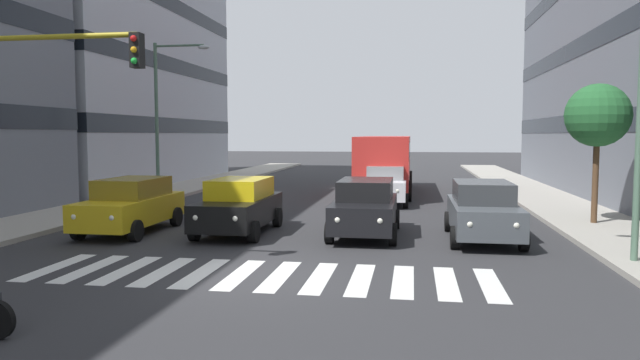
{
  "coord_description": "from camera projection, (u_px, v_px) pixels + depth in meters",
  "views": [
    {
      "loc": [
        -3.32,
        12.14,
        3.12
      ],
      "look_at": [
        -0.32,
        -6.38,
        1.62
      ],
      "focal_mm": 32.25,
      "sensor_mm": 36.0,
      "label": 1
    }
  ],
  "objects": [
    {
      "name": "bus_behind_traffic",
      "position": [
        386.0,
        158.0,
        30.33
      ],
      "size": [
        2.78,
        10.5,
        3.0
      ],
      "color": "red",
      "rests_on": "ground_plane"
    },
    {
      "name": "ground_plane",
      "position": [
        260.0,
        275.0,
        12.72
      ],
      "size": [
        180.0,
        180.0,
        0.0
      ],
      "primitive_type": "plane",
      "color": "#2D2D30"
    },
    {
      "name": "car_2",
      "position": [
        239.0,
        205.0,
        18.08
      ],
      "size": [
        2.02,
        4.44,
        1.72
      ],
      "color": "black",
      "rests_on": "ground_plane"
    },
    {
      "name": "car_1",
      "position": [
        365.0,
        207.0,
        17.66
      ],
      "size": [
        2.02,
        4.44,
        1.72
      ],
      "color": "black",
      "rests_on": "ground_plane"
    },
    {
      "name": "crosswalk_markings",
      "position": [
        260.0,
        275.0,
        12.72
      ],
      "size": [
        10.35,
        2.8,
        0.01
      ],
      "color": "silver",
      "rests_on": "ground_plane"
    },
    {
      "name": "car_row2_0",
      "position": [
        386.0,
        184.0,
        25.77
      ],
      "size": [
        2.02,
        4.44,
        1.72
      ],
      "color": "silver",
      "rests_on": "ground_plane"
    },
    {
      "name": "street_lamp_left",
      "position": [
        619.0,
        78.0,
        13.27
      ],
      "size": [
        2.95,
        0.28,
        6.92
      ],
      "color": "#4C6B56",
      "rests_on": "sidewalk_left"
    },
    {
      "name": "car_0",
      "position": [
        483.0,
        210.0,
        16.89
      ],
      "size": [
        2.02,
        4.44,
        1.72
      ],
      "color": "#474C51",
      "rests_on": "ground_plane"
    },
    {
      "name": "street_lamp_right",
      "position": [
        165.0,
        104.0,
        26.63
      ],
      "size": [
        2.71,
        0.28,
        7.17
      ],
      "color": "#4C6B56",
      "rests_on": "sidewalk_right"
    },
    {
      "name": "traffic_light_gantry",
      "position": [
        3.0,
        107.0,
        13.23
      ],
      "size": [
        5.01,
        0.36,
        5.5
      ],
      "color": "#AD991E",
      "rests_on": "ground_plane"
    },
    {
      "name": "car_3",
      "position": [
        131.0,
        205.0,
        18.23
      ],
      "size": [
        2.02,
        4.44,
        1.72
      ],
      "color": "gold",
      "rests_on": "ground_plane"
    },
    {
      "name": "street_tree_1",
      "position": [
        598.0,
        116.0,
        19.03
      ],
      "size": [
        2.1,
        2.1,
        4.64
      ],
      "color": "#513823",
      "rests_on": "sidewalk_left"
    }
  ]
}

